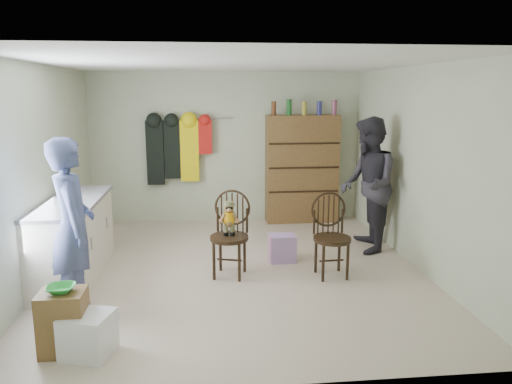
{
  "coord_description": "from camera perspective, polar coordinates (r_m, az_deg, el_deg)",
  "views": [
    {
      "loc": [
        -0.4,
        -5.87,
        2.19
      ],
      "look_at": [
        0.25,
        0.2,
        0.95
      ],
      "focal_mm": 35.0,
      "sensor_mm": 36.0,
      "label": 1
    }
  ],
  "objects": [
    {
      "name": "person_left",
      "position": [
        5.18,
        -20.23,
        -3.85
      ],
      "size": [
        0.6,
        0.75,
        1.77
      ],
      "primitive_type": "imported",
      "rotation": [
        0.0,
        0.0,
        1.89
      ],
      "color": "#45507F",
      "rests_on": "ground"
    },
    {
      "name": "room_walls",
      "position": [
        6.44,
        -2.54,
        6.02
      ],
      "size": [
        5.0,
        5.0,
        5.0
      ],
      "color": "beige",
      "rests_on": "ground"
    },
    {
      "name": "person_right",
      "position": [
        6.99,
        12.66,
        0.79
      ],
      "size": [
        0.83,
        1.0,
        1.86
      ],
      "primitive_type": "imported",
      "rotation": [
        0.0,
        0.0,
        -1.72
      ],
      "color": "#2D2B33",
      "rests_on": "ground"
    },
    {
      "name": "chair_front",
      "position": [
        5.97,
        -2.99,
        -4.03
      ],
      "size": [
        0.56,
        0.56,
        1.03
      ],
      "rotation": [
        0.0,
        0.0,
        -0.28
      ],
      "color": "black",
      "rests_on": "ground"
    },
    {
      "name": "bowl",
      "position": [
        4.54,
        -21.41,
        -10.26
      ],
      "size": [
        0.23,
        0.23,
        0.06
      ],
      "primitive_type": "imported",
      "color": "green",
      "rests_on": "stool"
    },
    {
      "name": "coat_rack",
      "position": [
        8.32,
        -9.04,
        4.86
      ],
      "size": [
        1.42,
        0.12,
        1.09
      ],
      "color": "#99999E",
      "rests_on": "ground"
    },
    {
      "name": "dresser",
      "position": [
        8.43,
        5.26,
        2.71
      ],
      "size": [
        1.2,
        0.39,
        2.06
      ],
      "color": "brown",
      "rests_on": "ground"
    },
    {
      "name": "striped_bag",
      "position": [
        6.56,
        3.02,
        -6.42
      ],
      "size": [
        0.34,
        0.27,
        0.35
      ],
      "primitive_type": "cube",
      "rotation": [
        0.0,
        0.0,
        0.02
      ],
      "color": "pink",
      "rests_on": "ground"
    },
    {
      "name": "counter",
      "position": [
        6.31,
        -20.15,
        -5.04
      ],
      "size": [
        0.64,
        1.86,
        0.94
      ],
      "color": "silver",
      "rests_on": "ground"
    },
    {
      "name": "plastic_tub",
      "position": [
        4.58,
        -18.66,
        -15.17
      ],
      "size": [
        0.47,
        0.46,
        0.36
      ],
      "primitive_type": "cube",
      "rotation": [
        0.0,
        0.0,
        -0.29
      ],
      "color": "white",
      "rests_on": "ground"
    },
    {
      "name": "chair_far",
      "position": [
        6.04,
        8.54,
        -4.53
      ],
      "size": [
        0.47,
        0.47,
        1.0
      ],
      "rotation": [
        0.0,
        0.0,
        0.06
      ],
      "color": "black",
      "rests_on": "ground"
    },
    {
      "name": "ground_plane",
      "position": [
        6.28,
        -2.1,
        -8.94
      ],
      "size": [
        5.0,
        5.0,
        0.0
      ],
      "primitive_type": "plane",
      "color": "beige",
      "rests_on": "ground"
    },
    {
      "name": "stool",
      "position": [
        4.66,
        -21.14,
        -13.68
      ],
      "size": [
        0.38,
        0.32,
        0.54
      ],
      "primitive_type": "cube",
      "color": "brown",
      "rests_on": "ground"
    }
  ]
}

